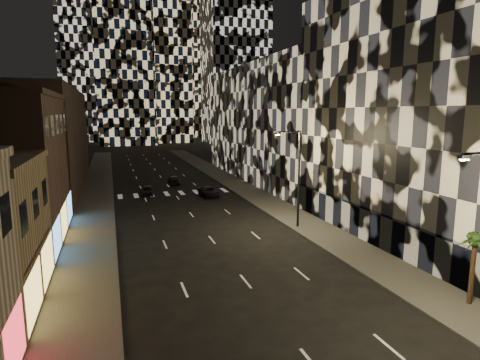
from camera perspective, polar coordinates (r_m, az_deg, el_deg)
sidewalk_left at (r=54.27m, az=-19.85°, el=-2.36°), size 4.00×120.00×0.15m
sidewalk_right at (r=57.10m, az=0.61°, el=-1.20°), size 4.00×120.00×0.15m
curb_left at (r=54.23m, az=-17.64°, el=-2.25°), size 0.20×120.00×0.15m
curb_right at (r=56.48m, az=-1.41°, el=-1.33°), size 0.20×120.00×0.15m
retail_filler_left at (r=63.92m, az=-26.26°, el=5.23°), size 10.00×40.00×14.00m
midrise_right at (r=39.28m, az=27.62°, el=8.83°), size 16.00×25.00×22.00m
midrise_base at (r=35.49m, az=17.60°, el=-6.04°), size 0.60×25.00×3.00m
midrise_filler_right at (r=66.33m, az=6.96°, el=8.00°), size 16.00×40.00×18.00m
streetlight_far at (r=37.32m, az=8.04°, el=1.13°), size 2.55×0.25×9.00m
car_dark_midlane at (r=54.17m, az=-13.01°, el=-1.46°), size 1.78×3.76×1.24m
car_dark_oncoming at (r=61.85m, az=-9.35°, el=0.02°), size 2.09×4.39×1.24m
car_dark_rightlane at (r=52.22m, az=-4.47°, el=-1.67°), size 2.13×4.37×1.20m
palm_tree at (r=25.83m, az=30.42°, el=-8.06°), size 2.10×2.07×4.11m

